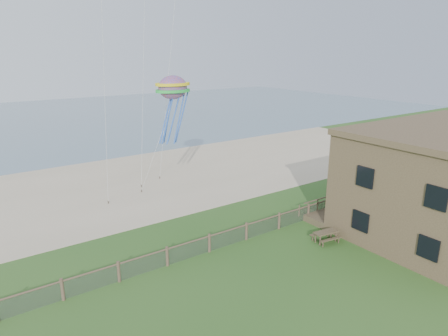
{
  "coord_description": "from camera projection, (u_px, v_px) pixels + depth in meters",
  "views": [
    {
      "loc": [
        -15.47,
        -13.4,
        12.39
      ],
      "look_at": [
        -0.45,
        8.0,
        4.7
      ],
      "focal_mm": 32.0,
      "sensor_mm": 36.0,
      "label": 1
    }
  ],
  "objects": [
    {
      "name": "ocean",
      "position": [
        48.0,
        120.0,
        74.38
      ],
      "size": [
        160.0,
        68.0,
        0.02
      ],
      "primitive_type": "cube",
      "color": "slate",
      "rests_on": "ground"
    },
    {
      "name": "ground",
      "position": [
        312.0,
        279.0,
        22.55
      ],
      "size": [
        160.0,
        160.0,
        0.0
      ],
      "primitive_type": "plane",
      "color": "#29521C",
      "rests_on": "ground"
    },
    {
      "name": "chainlink_fence",
      "position": [
        246.0,
        232.0,
        27.1
      ],
      "size": [
        36.2,
        0.2,
        1.25
      ],
      "primitive_type": null,
      "color": "brown",
      "rests_on": "ground"
    },
    {
      "name": "picnic_table",
      "position": [
        326.0,
        237.0,
        26.86
      ],
      "size": [
        1.89,
        1.54,
        0.73
      ],
      "primitive_type": null,
      "rotation": [
        0.0,
        0.0,
        -0.15
      ],
      "color": "brown",
      "rests_on": "ground"
    },
    {
      "name": "octopus_kite",
      "position": [
        174.0,
        107.0,
        32.91
      ],
      "size": [
        3.56,
        3.08,
        6.14
      ],
      "primitive_type": null,
      "rotation": [
        0.0,
        0.0,
        -0.39
      ],
      "color": "#DC5B22"
    },
    {
      "name": "sand_beach",
      "position": [
        147.0,
        180.0,
        39.82
      ],
      "size": [
        72.0,
        20.0,
        0.02
      ],
      "primitive_type": "cube",
      "color": "tan",
      "rests_on": "ground"
    },
    {
      "name": "motel_deck",
      "position": [
        375.0,
        201.0,
        33.57
      ],
      "size": [
        15.0,
        2.0,
        0.5
      ],
      "primitive_type": "cube",
      "color": "brown",
      "rests_on": "ground"
    }
  ]
}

